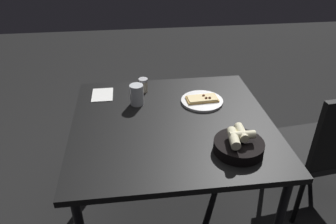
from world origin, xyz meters
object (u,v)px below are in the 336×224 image
(pizza_plate, at_px, (202,100))
(pepper_shaker, at_px, (143,86))
(chair_near, at_px, (328,145))
(dining_table, at_px, (172,132))
(beer_glass, at_px, (137,96))
(bread_basket, at_px, (239,145))

(pizza_plate, distance_m, pepper_shaker, 0.36)
(pizza_plate, bearing_deg, chair_near, 78.29)
(dining_table, relative_size, beer_glass, 8.76)
(beer_glass, xyz_separation_m, chair_near, (0.18, 1.10, -0.31))
(bread_basket, height_order, chair_near, chair_near)
(bread_basket, bearing_deg, pepper_shaker, -148.20)
(beer_glass, relative_size, pepper_shaker, 1.40)
(chair_near, bearing_deg, dining_table, -88.83)
(bread_basket, bearing_deg, dining_table, -137.10)
(dining_table, distance_m, bread_basket, 0.39)
(bread_basket, bearing_deg, pizza_plate, -171.78)
(pizza_plate, height_order, bread_basket, bread_basket)
(dining_table, xyz_separation_m, pizza_plate, (-0.17, 0.19, 0.08))
(chair_near, bearing_deg, beer_glass, -99.20)
(pizza_plate, height_order, pepper_shaker, pepper_shaker)
(chair_near, bearing_deg, bread_basket, -66.21)
(dining_table, distance_m, pizza_plate, 0.27)
(pizza_plate, relative_size, beer_glass, 2.03)
(dining_table, height_order, chair_near, chair_near)
(dining_table, xyz_separation_m, pepper_shaker, (-0.34, -0.13, 0.10))
(dining_table, height_order, beer_glass, beer_glass)
(pizza_plate, height_order, chair_near, chair_near)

